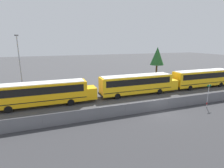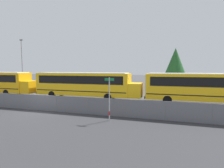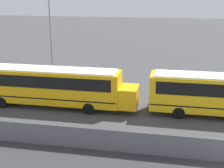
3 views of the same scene
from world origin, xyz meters
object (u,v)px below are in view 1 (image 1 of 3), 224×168
at_px(school_bus_2, 43,92).
at_px(tree_1, 157,56).
at_px(light_pole, 20,62).
at_px(street_sign, 208,95).
at_px(school_bus_4, 203,77).
at_px(school_bus_3, 138,83).

xyz_separation_m(school_bus_2, tree_1, (26.24, 12.31, 3.23)).
distance_m(light_pole, tree_1, 30.08).
distance_m(street_sign, light_pole, 30.18).
bearing_deg(school_bus_4, street_sign, -133.99).
distance_m(school_bus_2, street_sign, 22.18).
height_order(school_bus_4, street_sign, school_bus_4).
height_order(school_bus_3, street_sign, school_bus_3).
distance_m(school_bus_3, school_bus_4, 14.25).
height_order(school_bus_2, light_pole, light_pole).
bearing_deg(school_bus_2, school_bus_4, 1.13).
xyz_separation_m(school_bus_3, school_bus_4, (14.25, 0.16, 0.00)).
height_order(school_bus_3, tree_1, tree_1).
bearing_deg(tree_1, school_bus_4, -77.01).
bearing_deg(school_bus_2, school_bus_3, 1.61).
bearing_deg(school_bus_2, light_pole, 111.40).
xyz_separation_m(school_bus_3, street_sign, (5.99, -8.40, -0.29)).
height_order(school_bus_2, street_sign, school_bus_2).
xyz_separation_m(street_sign, light_pole, (-24.39, 17.42, 3.61)).
bearing_deg(school_bus_2, street_sign, -21.10).
bearing_deg(tree_1, school_bus_3, -134.13).
distance_m(school_bus_3, street_sign, 10.32).
bearing_deg(tree_1, street_sign, -105.30).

